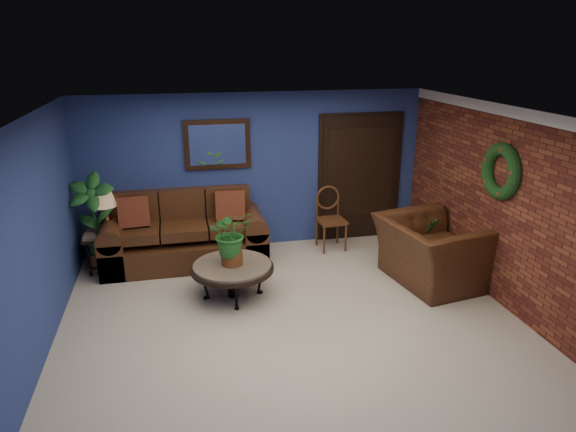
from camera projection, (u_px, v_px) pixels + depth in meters
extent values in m
plane|color=beige|center=(291.00, 318.00, 6.31)|extent=(5.50, 5.50, 0.00)
cube|color=navy|center=(256.00, 172.00, 8.22)|extent=(5.50, 0.04, 2.50)
cube|color=navy|center=(34.00, 242.00, 5.34)|extent=(0.04, 5.00, 2.50)
cube|color=brown|center=(503.00, 207.00, 6.47)|extent=(0.04, 5.00, 2.50)
cube|color=white|center=(291.00, 113.00, 5.50)|extent=(5.50, 5.00, 0.02)
cube|color=white|center=(514.00, 112.00, 6.08)|extent=(0.03, 5.00, 0.14)
cube|color=#432615|center=(217.00, 145.00, 7.90)|extent=(1.02, 0.06, 0.77)
cube|color=black|center=(360.00, 178.00, 8.61)|extent=(1.44, 0.06, 2.18)
torus|color=black|center=(501.00, 171.00, 6.36)|extent=(0.16, 0.72, 0.72)
cube|color=#4C2615|center=(186.00, 250.00, 7.85)|extent=(2.43, 1.05, 0.40)
cube|color=#4C2615|center=(183.00, 220.00, 8.08)|extent=(2.08, 0.29, 0.99)
cube|color=#4C2615|center=(136.00, 233.00, 7.52)|extent=(0.67, 0.72, 0.15)
cube|color=#4C2615|center=(184.00, 229.00, 7.67)|extent=(0.67, 0.72, 0.15)
cube|color=#4C2615|center=(230.00, 226.00, 7.81)|extent=(0.67, 0.72, 0.15)
cube|color=#4C2615|center=(114.00, 251.00, 7.61)|extent=(0.35, 1.05, 0.55)
cube|color=#4C2615|center=(253.00, 240.00, 8.04)|extent=(0.35, 1.05, 0.55)
cube|color=maroon|center=(133.00, 212.00, 7.46)|extent=(0.44, 0.13, 0.44)
cube|color=maroon|center=(230.00, 206.00, 7.75)|extent=(0.44, 0.13, 0.44)
cylinder|color=#524C47|center=(232.00, 266.00, 6.71)|extent=(1.03, 1.03, 0.05)
cylinder|color=black|center=(232.00, 268.00, 6.73)|extent=(1.09, 1.09, 0.05)
cylinder|color=black|center=(233.00, 282.00, 6.79)|extent=(0.14, 0.14, 0.42)
cube|color=#524C47|center=(108.00, 231.00, 7.54)|extent=(0.62, 0.62, 0.05)
cube|color=black|center=(108.00, 234.00, 7.56)|extent=(0.66, 0.66, 0.04)
cube|color=black|center=(111.00, 260.00, 7.69)|extent=(0.56, 0.56, 0.03)
cylinder|color=black|center=(89.00, 258.00, 7.34)|extent=(0.03, 0.03, 0.58)
cylinder|color=black|center=(127.00, 255.00, 7.45)|extent=(0.03, 0.03, 0.58)
cylinder|color=black|center=(94.00, 244.00, 7.83)|extent=(0.03, 0.03, 0.58)
cylinder|color=black|center=(129.00, 242.00, 7.93)|extent=(0.03, 0.03, 0.58)
cylinder|color=#432615|center=(107.00, 228.00, 7.53)|extent=(0.21, 0.21, 0.04)
sphere|color=#432615|center=(106.00, 222.00, 7.49)|extent=(0.19, 0.19, 0.19)
cylinder|color=#432615|center=(105.00, 211.00, 7.44)|extent=(0.02, 0.02, 0.25)
cone|color=#A07D5B|center=(104.00, 200.00, 7.39)|extent=(0.35, 0.35, 0.25)
cube|color=#573518|center=(331.00, 221.00, 8.29)|extent=(0.46, 0.46, 0.04)
torus|color=#573518|center=(328.00, 198.00, 8.35)|extent=(0.41, 0.06, 0.41)
cylinder|color=#573518|center=(324.00, 240.00, 8.15)|extent=(0.03, 0.03, 0.46)
cylinder|color=#573518|center=(346.00, 238.00, 8.25)|extent=(0.03, 0.03, 0.46)
cylinder|color=#573518|center=(317.00, 233.00, 8.49)|extent=(0.03, 0.03, 0.46)
cylinder|color=#573518|center=(338.00, 230.00, 8.58)|extent=(0.03, 0.03, 0.46)
imported|color=#4C2615|center=(432.00, 252.00, 7.14)|extent=(1.43, 1.57, 0.91)
cylinder|color=brown|center=(232.00, 258.00, 6.68)|extent=(0.28, 0.28, 0.18)
imported|color=#174A1B|center=(231.00, 233.00, 6.56)|extent=(0.59, 0.53, 0.62)
cylinder|color=brown|center=(425.00, 259.00, 7.79)|extent=(0.26, 0.26, 0.20)
imported|color=#174A1B|center=(427.00, 237.00, 7.68)|extent=(0.35, 0.29, 0.61)
cylinder|color=brown|center=(99.00, 262.00, 7.55)|extent=(0.34, 0.34, 0.30)
imported|color=#174A1B|center=(93.00, 216.00, 7.32)|extent=(0.74, 0.59, 1.24)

